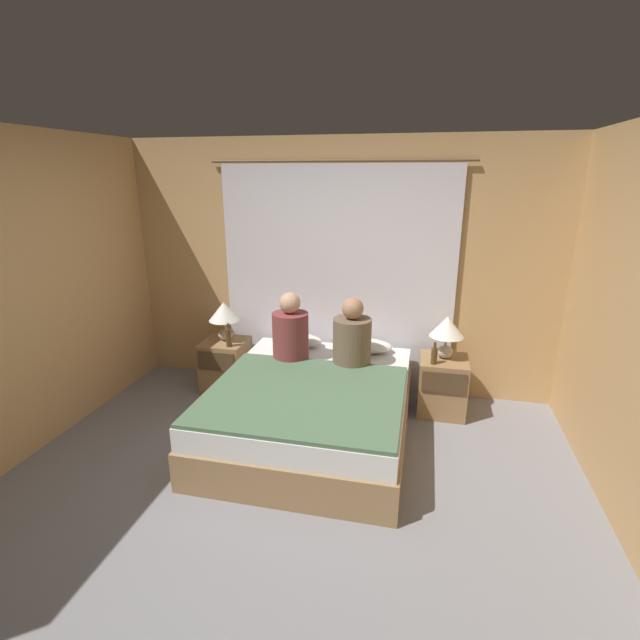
% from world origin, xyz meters
% --- Properties ---
extents(ground_plane, '(16.00, 16.00, 0.00)m').
position_xyz_m(ground_plane, '(0.00, 0.00, 0.00)').
color(ground_plane, gray).
extents(wall_back, '(4.38, 0.06, 2.50)m').
position_xyz_m(wall_back, '(0.00, 2.04, 1.25)').
color(wall_back, tan).
rests_on(wall_back, ground_plane).
extents(curtain_panel, '(2.51, 0.02, 2.28)m').
position_xyz_m(curtain_panel, '(0.00, 1.98, 1.14)').
color(curtain_panel, silver).
rests_on(curtain_panel, ground_plane).
extents(bed, '(1.58, 1.93, 0.50)m').
position_xyz_m(bed, '(0.00, 0.96, 0.25)').
color(bed, '#99754C').
rests_on(bed, ground_plane).
extents(nightstand_left, '(0.43, 0.45, 0.53)m').
position_xyz_m(nightstand_left, '(-1.08, 1.63, 0.27)').
color(nightstand_left, '#937047').
rests_on(nightstand_left, ground_plane).
extents(nightstand_right, '(0.43, 0.45, 0.53)m').
position_xyz_m(nightstand_right, '(1.08, 1.63, 0.27)').
color(nightstand_right, '#937047').
rests_on(nightstand_right, ground_plane).
extents(lamp_left, '(0.31, 0.31, 0.40)m').
position_xyz_m(lamp_left, '(-1.08, 1.67, 0.81)').
color(lamp_left, '#B2A899').
rests_on(lamp_left, nightstand_left).
extents(lamp_right, '(0.31, 0.31, 0.40)m').
position_xyz_m(lamp_right, '(1.08, 1.67, 0.81)').
color(lamp_right, '#B2A899').
rests_on(lamp_right, nightstand_right).
extents(pillow_left, '(0.51, 0.29, 0.12)m').
position_xyz_m(pillow_left, '(-0.35, 1.74, 0.56)').
color(pillow_left, white).
rests_on(pillow_left, bed).
extents(pillow_right, '(0.51, 0.29, 0.12)m').
position_xyz_m(pillow_right, '(0.35, 1.74, 0.56)').
color(pillow_right, white).
rests_on(pillow_right, bed).
extents(blanket_on_bed, '(1.52, 1.35, 0.03)m').
position_xyz_m(blanket_on_bed, '(0.00, 0.69, 0.52)').
color(blanket_on_bed, '#4C6B4C').
rests_on(blanket_on_bed, bed).
extents(person_left_in_bed, '(0.33, 0.33, 0.64)m').
position_xyz_m(person_left_in_bed, '(-0.31, 1.40, 0.76)').
color(person_left_in_bed, brown).
rests_on(person_left_in_bed, bed).
extents(person_right_in_bed, '(0.35, 0.35, 0.62)m').
position_xyz_m(person_right_in_bed, '(0.26, 1.40, 0.75)').
color(person_right_in_bed, brown).
rests_on(person_right_in_bed, bed).
extents(beer_bottle_on_left_stand, '(0.06, 0.06, 0.24)m').
position_xyz_m(beer_bottle_on_left_stand, '(-0.97, 1.50, 0.63)').
color(beer_bottle_on_left_stand, '#513819').
rests_on(beer_bottle_on_left_stand, nightstand_left).
extents(beer_bottle_on_right_stand, '(0.06, 0.06, 0.21)m').
position_xyz_m(beer_bottle_on_right_stand, '(0.99, 1.50, 0.61)').
color(beer_bottle_on_right_stand, '#513819').
rests_on(beer_bottle_on_right_stand, nightstand_right).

